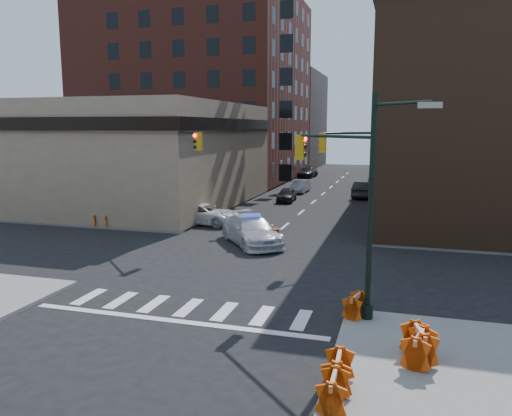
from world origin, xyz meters
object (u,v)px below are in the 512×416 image
Objects in this scene: parked_car_enear at (363,190)px; barricade_se_a at (356,306)px; police_car at (251,230)px; parked_car_wfar at (301,186)px; pedestrian_b at (122,212)px; barrel_bank at (207,218)px; barrel_road at (274,238)px; pedestrian_a at (141,215)px; barricade_nw_a at (155,216)px; pickup at (205,214)px; parked_car_wnear at (287,195)px.

barricade_se_a is (2.13, -32.53, -0.24)m from parked_car_enear.
parked_car_wfar is at bearing 56.97° from police_car.
parked_car_enear is at bearing 40.06° from police_car.
pedestrian_b is 6.19m from barrel_bank.
pedestrian_b is 12.73m from barrel_road.
barricade_nw_a is at bearing 122.38° from pedestrian_a.
pickup is 19.77m from parked_car_enear.
barricade_se_a is 21.07m from barricade_nw_a.
pedestrian_a is at bearing -25.04° from pedestrian_b.
pickup reaches higher than barrel_bank.
parked_car_wfar reaches higher than barricade_nw_a.
barricade_se_a is at bearing -92.91° from police_car.
parked_car_enear reaches higher than barricade_nw_a.
barrel_bank is at bearing 140.38° from barrel_road.
pickup is 5.96m from pedestrian_b.
pedestrian_b is 1.25× the size of barricade_nw_a.
barrel_bank is 19.35m from barricade_se_a.
police_car is 7.19m from pickup.
pickup is at bearing 140.21° from barrel_bank.
parked_car_wfar is 19.62m from barrel_bank.
barricade_se_a is (11.90, -15.26, 0.10)m from barrel_bank.
parked_car_enear is 22.67m from barricade_nw_a.
parked_car_wnear is 6.79m from parked_car_wfar.
parked_car_enear is 3.95× the size of barricade_nw_a.
pedestrian_a is (-13.39, -20.24, 0.27)m from parked_car_enear.
pickup is 12.78m from parked_car_wnear.
parked_car_wnear reaches higher than barrel_road.
barrel_bank is (3.62, 2.97, -0.62)m from pedestrian_a.
pedestrian_a reaches higher than parked_car_wfar.
barricade_nw_a is at bearing -164.38° from barrel_bank.
pickup is at bearing -96.55° from parked_car_wfar.
barrel_bank is at bearing -106.65° from parked_car_wnear.
parked_car_wfar reaches higher than barrel_bank.
parked_car_wfar is at bearing 81.20° from barrel_bank.
parked_car_wnear is at bearing 65.92° from barricade_nw_a.
barrel_road reaches higher than barricade_se_a.
parked_car_wnear is 12.95m from barrel_bank.
parked_car_enear is 3.16× the size of pedestrian_b.
pickup is 5.69× the size of barrel_bank.
police_car is at bearing -11.48° from pedestrian_b.
parked_car_wfar is 4.40× the size of barrel_bank.
police_car is 3.80× the size of pedestrian_b.
parked_car_wnear is at bearing 100.40° from barrel_road.
pickup is at bearing 97.73° from police_car.
pedestrian_b reaches higher than parked_car_wnear.
barrel_road is (-3.50, -22.45, -0.25)m from parked_car_enear.
police_car is 1.54× the size of parked_car_wnear.
police_car is 3.16× the size of pedestrian_a.
barricade_se_a is at bearing -6.20° from pedestrian_a.
barrel_road is at bearing -82.86° from parked_car_wnear.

